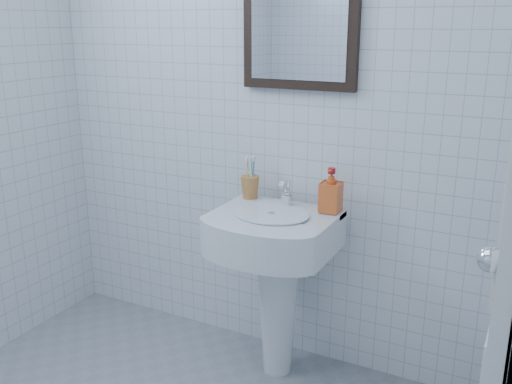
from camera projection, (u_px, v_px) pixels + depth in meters
The scene contains 7 objects.
wall_back at pixel (265, 85), 2.47m from camera, with size 2.20×0.02×2.50m, color silver.
washbasin at pixel (276, 266), 2.42m from camera, with size 0.50×0.37×0.77m.
faucet at pixel (286, 195), 2.41m from camera, with size 0.05×0.10×0.12m.
toothbrush_cup at pixel (250, 187), 2.51m from camera, with size 0.08×0.08×0.10m, color #B47435, non-canonical shape.
soap_dispenser at pixel (331, 190), 2.32m from camera, with size 0.08×0.08×0.18m, color #DB4315.
wall_mirror at pixel (300, 12), 2.29m from camera, with size 0.50×0.04×0.62m.
hand_towel at pixel (503, 242), 1.72m from camera, with size 0.03×0.16×0.38m, color silver.
Camera 1 is at (1.12, -1.04, 1.51)m, focal length 40.00 mm.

